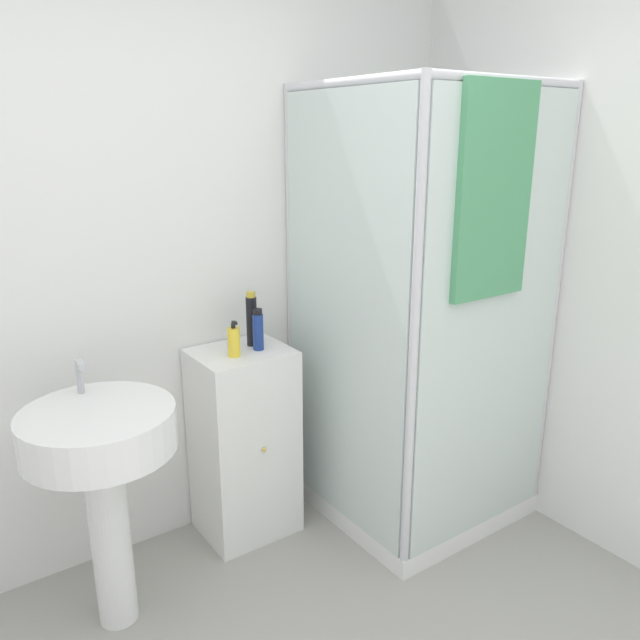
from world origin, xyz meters
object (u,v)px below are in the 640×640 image
(sink, at_px, (102,459))
(shampoo_bottle_tall_black, at_px, (252,319))
(soap_dispenser, at_px, (234,342))
(shampoo_bottle_blue, at_px, (258,330))

(sink, relative_size, shampoo_bottle_tall_black, 4.10)
(soap_dispenser, distance_m, shampoo_bottle_blue, 0.13)
(shampoo_bottle_tall_black, bearing_deg, soap_dispenser, -148.31)
(soap_dispenser, xyz_separation_m, shampoo_bottle_blue, (0.12, 0.01, 0.02))
(sink, height_order, shampoo_bottle_blue, shampoo_bottle_blue)
(shampoo_bottle_tall_black, bearing_deg, sink, -161.10)
(sink, xyz_separation_m, soap_dispenser, (0.62, 0.18, 0.26))
(shampoo_bottle_blue, bearing_deg, sink, -165.66)
(shampoo_bottle_tall_black, relative_size, shampoo_bottle_blue, 1.33)
(sink, distance_m, soap_dispenser, 0.70)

